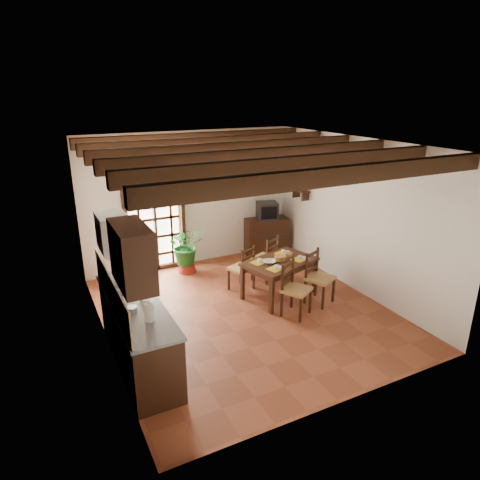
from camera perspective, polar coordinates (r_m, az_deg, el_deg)
ground_plane at (r=7.36m, az=0.71°, el=-9.53°), size 5.00×5.00×0.00m
room_shell at (r=6.67m, az=0.77°, el=4.24°), size 4.52×5.02×2.81m
ceiling_beams at (r=6.50m, az=0.81°, el=11.70°), size 4.50×4.34×0.20m
french_door at (r=8.77m, az=-11.34°, el=3.27°), size 1.26×0.11×2.32m
kitchen_counter at (r=6.06m, az=-13.53°, el=-11.84°), size 0.64×2.25×1.38m
upper_cabinet at (r=4.82m, az=-14.21°, el=-2.06°), size 0.35×0.80×0.70m
range_hood at (r=6.02m, az=-16.59°, el=0.90°), size 0.38×0.60×0.54m
counter_items at (r=5.91m, az=-14.11°, el=-7.38°), size 0.50×1.43×0.25m
dining_table at (r=7.67m, az=5.31°, el=-3.36°), size 1.45×1.15×0.69m
chair_near_left at (r=7.20m, az=7.40°, el=-7.78°), size 0.57×0.56×0.92m
chair_near_right at (r=7.66m, az=10.46°, el=-6.17°), size 0.57×0.56×0.94m
chair_far_left at (r=8.01m, az=0.24°, el=-4.82°), size 0.52×0.51×0.87m
chair_far_right at (r=8.42m, az=3.39°, el=-3.52°), size 0.55×0.55×0.91m
table_setting at (r=7.65m, az=5.32°, el=-2.95°), size 0.93×0.62×0.09m
table_bowl at (r=7.50m, az=3.92°, el=-2.92°), size 0.27×0.27×0.05m
sideboard at (r=9.73m, az=3.57°, el=0.52°), size 1.03×0.60×0.83m
crt_tv at (r=9.55m, az=3.66°, el=3.93°), size 0.54×0.51×0.38m
fuse_box at (r=9.51m, az=1.94°, el=8.44°), size 0.25×0.03×0.32m
plant_pot at (r=8.89m, az=-7.07°, el=-3.57°), size 0.37×0.37×0.23m
potted_plant at (r=8.72m, az=-7.19°, el=-0.78°), size 1.96×1.71×2.09m
wall_shelf at (r=9.15m, az=8.12°, el=6.29°), size 0.20×0.42×0.20m
shelf_vase at (r=9.12m, az=8.16°, el=7.14°), size 0.15×0.15×0.15m
shelf_flowers at (r=9.08m, az=8.23°, el=8.43°), size 0.14×0.14×0.36m
framed_picture at (r=9.09m, az=8.72°, el=9.65°), size 0.03×0.32×0.32m
pendant_lamp at (r=7.31m, az=5.25°, el=7.64°), size 0.36×0.36×0.84m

